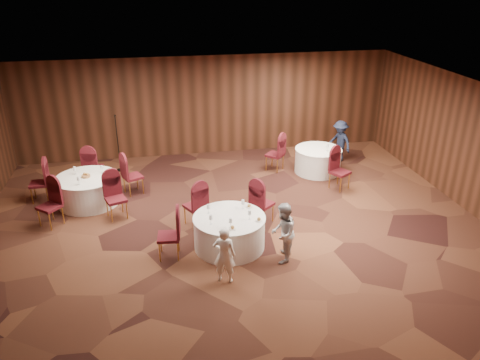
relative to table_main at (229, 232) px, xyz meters
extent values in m
plane|color=black|center=(0.25, 0.89, -0.38)|extent=(12.00, 12.00, 0.00)
plane|color=silver|center=(0.25, 0.89, 2.82)|extent=(12.00, 12.00, 0.00)
plane|color=black|center=(0.25, 5.89, 1.22)|extent=(12.00, 0.00, 12.00)
plane|color=black|center=(0.25, -4.11, 1.22)|extent=(12.00, 0.00, 12.00)
plane|color=black|center=(6.25, 0.89, 1.22)|extent=(0.00, 10.00, 10.00)
cylinder|color=white|center=(0.00, 0.00, -0.02)|extent=(1.55, 1.55, 0.72)
cylinder|color=white|center=(0.00, 0.00, 0.35)|extent=(1.58, 1.58, 0.03)
cylinder|color=white|center=(-3.27, 2.79, -0.02)|extent=(1.57, 1.57, 0.72)
cylinder|color=white|center=(-3.27, 2.79, 0.35)|extent=(1.60, 1.60, 0.03)
cylinder|color=white|center=(3.32, 3.63, -0.02)|extent=(1.36, 1.36, 0.72)
cylinder|color=white|center=(3.32, 3.63, 0.35)|extent=(1.39, 1.39, 0.03)
cylinder|color=silver|center=(0.37, 0.33, 0.37)|extent=(0.06, 0.06, 0.01)
cylinder|color=silver|center=(0.37, 0.33, 0.43)|extent=(0.01, 0.01, 0.11)
cone|color=silver|center=(0.37, 0.33, 0.53)|extent=(0.08, 0.08, 0.10)
cylinder|color=silver|center=(-0.43, -0.22, 0.37)|extent=(0.06, 0.06, 0.01)
cylinder|color=silver|center=(-0.43, -0.22, 0.43)|extent=(0.01, 0.01, 0.11)
cone|color=silver|center=(-0.43, -0.22, 0.53)|extent=(0.08, 0.08, 0.10)
cylinder|color=silver|center=(0.41, -0.18, 0.37)|extent=(0.06, 0.06, 0.01)
cylinder|color=silver|center=(0.41, -0.18, 0.43)|extent=(0.01, 0.01, 0.11)
cone|color=silver|center=(0.41, -0.18, 0.53)|extent=(0.08, 0.08, 0.10)
cylinder|color=silver|center=(-0.41, 0.27, 0.37)|extent=(0.06, 0.06, 0.01)
cylinder|color=silver|center=(-0.41, 0.27, 0.43)|extent=(0.01, 0.01, 0.11)
cone|color=silver|center=(-0.41, 0.27, 0.53)|extent=(0.08, 0.08, 0.10)
cylinder|color=silver|center=(-0.04, -0.43, 0.37)|extent=(0.06, 0.06, 0.01)
cylinder|color=silver|center=(-0.04, -0.43, 0.43)|extent=(0.01, 0.01, 0.11)
cone|color=silver|center=(-0.04, -0.43, 0.53)|extent=(0.08, 0.08, 0.10)
cylinder|color=white|center=(-0.02, -0.52, 0.37)|extent=(0.15, 0.15, 0.01)
sphere|color=#9E6B33|center=(-0.02, -0.52, 0.41)|extent=(0.08, 0.08, 0.08)
cylinder|color=white|center=(0.59, -0.28, 0.37)|extent=(0.15, 0.15, 0.01)
sphere|color=#9E6B33|center=(0.59, -0.28, 0.41)|extent=(0.08, 0.08, 0.08)
cylinder|color=white|center=(0.52, 0.37, 0.37)|extent=(0.15, 0.15, 0.01)
sphere|color=#9E6B33|center=(0.52, 0.37, 0.41)|extent=(0.08, 0.08, 0.08)
cylinder|color=silver|center=(-2.87, 2.97, 0.37)|extent=(0.06, 0.06, 0.01)
cylinder|color=silver|center=(-2.87, 2.97, 0.43)|extent=(0.01, 0.01, 0.11)
cone|color=silver|center=(-2.87, 2.97, 0.53)|extent=(0.08, 0.08, 0.10)
cylinder|color=silver|center=(-3.57, 3.03, 0.37)|extent=(0.06, 0.06, 0.01)
cylinder|color=silver|center=(-3.57, 3.03, 0.43)|extent=(0.01, 0.01, 0.11)
cone|color=silver|center=(-3.57, 3.03, 0.53)|extent=(0.08, 0.08, 0.10)
cylinder|color=silver|center=(-3.39, 2.35, 0.37)|extent=(0.06, 0.06, 0.01)
cylinder|color=silver|center=(-3.39, 2.35, 0.43)|extent=(0.01, 0.01, 0.11)
cone|color=silver|center=(-3.39, 2.35, 0.53)|extent=(0.08, 0.08, 0.10)
cylinder|color=brown|center=(-3.27, 2.79, 0.39)|extent=(0.22, 0.22, 0.06)
sphere|color=#9E6B33|center=(-3.30, 2.81, 0.45)|extent=(0.07, 0.07, 0.07)
sphere|color=#9E6B33|center=(-3.23, 2.77, 0.45)|extent=(0.07, 0.07, 0.07)
cylinder|color=silver|center=(3.51, 3.43, 0.37)|extent=(0.06, 0.06, 0.01)
cylinder|color=silver|center=(3.51, 3.43, 0.43)|extent=(0.01, 0.01, 0.11)
cone|color=silver|center=(3.51, 3.43, 0.53)|extent=(0.08, 0.08, 0.10)
cylinder|color=black|center=(-2.55, 4.89, -0.37)|extent=(0.24, 0.24, 0.02)
cylinder|color=black|center=(-2.55, 4.89, 0.50)|extent=(0.02, 0.02, 1.71)
cylinder|color=black|center=(-2.55, 4.94, 1.33)|extent=(0.04, 0.12, 0.04)
imported|color=white|center=(-0.30, -1.22, 0.23)|extent=(0.51, 0.42, 1.21)
imported|color=#B7B6BC|center=(1.00, -0.73, 0.28)|extent=(0.71, 0.78, 1.32)
imported|color=#161C32|center=(4.28, 4.34, 0.29)|extent=(0.81, 0.99, 1.33)
camera|label=1|loc=(-1.44, -8.76, 5.27)|focal=35.00mm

